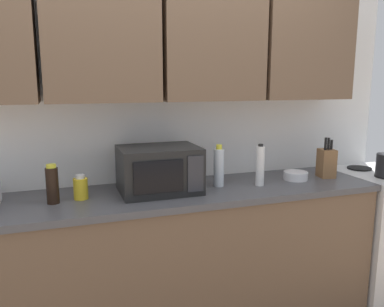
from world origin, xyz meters
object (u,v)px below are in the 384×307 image
at_px(knife_block, 326,163).
at_px(bottle_yellow_mustard, 81,188).
at_px(microwave, 159,169).
at_px(bottle_clear_tall, 219,167).
at_px(bottle_soy_dark, 52,185).
at_px(bottle_white_jar, 260,166).
at_px(bowl_ceramic_small, 296,176).

height_order(knife_block, bottle_yellow_mustard, knife_block).
bearing_deg(microwave, bottle_clear_tall, 0.20).
relative_size(bottle_soy_dark, bottle_white_jar, 0.81).
distance_m(knife_block, bottle_clear_tall, 0.82).
height_order(bottle_soy_dark, bowl_ceramic_small, bottle_soy_dark).
relative_size(knife_block, bowl_ceramic_small, 1.74).
xyz_separation_m(microwave, knife_block, (1.21, -0.02, -0.04)).
relative_size(knife_block, bottle_soy_dark, 1.29).
bearing_deg(bottle_yellow_mustard, microwave, 0.12).
relative_size(microwave, knife_block, 1.67).
height_order(bottle_yellow_mustard, bottle_clear_tall, bottle_clear_tall).
height_order(bottle_soy_dark, bottle_white_jar, bottle_white_jar).
xyz_separation_m(microwave, bottle_clear_tall, (0.40, 0.00, -0.01)).
bearing_deg(knife_block, bottle_white_jar, -175.07).
bearing_deg(knife_block, microwave, 178.89).
bearing_deg(bottle_soy_dark, bottle_white_jar, -1.62).
distance_m(bottle_soy_dark, bowl_ceramic_small, 1.59).
xyz_separation_m(bottle_soy_dark, bottle_clear_tall, (1.02, 0.04, 0.02)).
xyz_separation_m(bottle_soy_dark, bottle_white_jar, (1.27, -0.04, 0.02)).
height_order(bottle_clear_tall, bowl_ceramic_small, bottle_clear_tall).
bearing_deg(knife_block, bottle_clear_tall, 178.25).
height_order(bottle_yellow_mustard, bowl_ceramic_small, bottle_yellow_mustard).
distance_m(microwave, knife_block, 1.21).
bearing_deg(microwave, bottle_yellow_mustard, -179.88).
relative_size(bottle_yellow_mustard, bottle_clear_tall, 0.53).
height_order(bottle_white_jar, bottle_clear_tall, bottle_white_jar).
xyz_separation_m(knife_block, bottle_soy_dark, (-1.83, -0.01, 0.00)).
bearing_deg(bottle_soy_dark, bottle_clear_tall, 2.09).
relative_size(microwave, bottle_soy_dark, 2.15).
height_order(knife_block, bottle_soy_dark, knife_block).
height_order(bottle_soy_dark, bottle_clear_tall, bottle_clear_tall).
xyz_separation_m(bottle_white_jar, bowl_ceramic_small, (0.31, 0.05, -0.10)).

